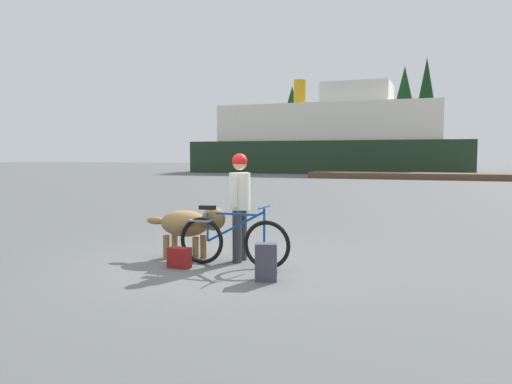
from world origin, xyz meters
TOP-DOWN VIEW (x-y plane):
  - ground_plane at (0.00, 0.00)m, footprint 160.00×160.00m
  - bicycle at (0.36, 0.02)m, footprint 1.73×0.44m
  - person_cyclist at (0.32, 0.40)m, footprint 0.32×0.53m
  - dog at (-0.46, 0.27)m, footprint 1.36×0.48m
  - backpack at (1.09, -0.60)m, footprint 0.33×0.27m
  - handbag_pannier at (-0.33, -0.33)m, footprint 0.33×0.20m
  - dock_pier at (0.89, 28.74)m, footprint 12.92×2.69m
  - ferry_boat at (-6.27, 38.59)m, footprint 23.83×8.40m
  - sailboat_moored at (-7.56, 44.24)m, footprint 6.29×1.76m
  - pine_tree_far_left at (-12.94, 48.80)m, footprint 3.94×3.94m
  - pine_tree_center at (-1.02, 51.69)m, footprint 3.86×3.86m
  - pine_tree_mid_back at (1.10, 56.41)m, footprint 3.43×3.43m

SIDE VIEW (x-z plane):
  - ground_plane at x=0.00m, z-range 0.00..0.00m
  - handbag_pannier at x=-0.33m, z-range 0.00..0.29m
  - dock_pier at x=0.89m, z-range 0.00..0.40m
  - backpack at x=1.09m, z-range 0.00..0.49m
  - bicycle at x=0.36m, z-range -0.07..0.83m
  - sailboat_moored at x=-7.56m, z-range -2.96..3.95m
  - dog at x=-0.46m, z-range 0.14..0.97m
  - person_cyclist at x=0.32m, z-range 0.16..1.81m
  - ferry_boat at x=-6.27m, z-range -1.27..7.09m
  - pine_tree_far_left at x=-12.94m, z-range 1.02..10.28m
  - pine_tree_center at x=-1.02m, z-range 1.43..12.67m
  - pine_tree_mid_back at x=1.10m, z-range 1.53..14.41m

